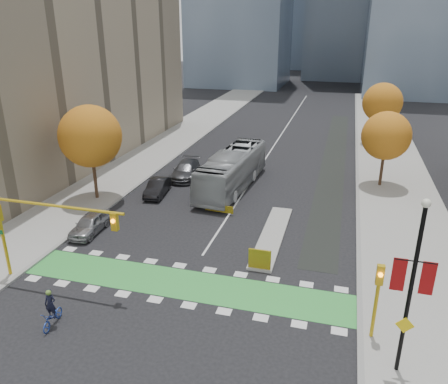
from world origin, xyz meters
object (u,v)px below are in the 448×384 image
Objects in this scene: bus at (232,170)px; parked_car_b at (157,187)px; parked_car_a at (90,224)px; traffic_signal_east at (378,291)px; tree_west at (90,136)px; cyclist at (52,314)px; tree_east_far at (382,103)px; banner_lamppost at (412,283)px; tree_east_near at (386,136)px; traffic_signal_west at (37,221)px; hazard_board at (260,259)px; parked_car_c at (185,170)px.

parked_car_b is (-5.99, -3.56, -1.06)m from bus.
traffic_signal_east is at bearing -21.06° from parked_car_a.
traffic_signal_east is at bearing -29.07° from tree_west.
tree_west reaches higher than cyclist.
cyclist is 0.49× the size of parked_car_b.
tree_east_far is 1.87× the size of traffic_signal_east.
traffic_signal_east is 0.32× the size of bus.
banner_lamppost is at bearing -2.53° from cyclist.
banner_lamppost is at bearing -91.17° from tree_east_near.
traffic_signal_west is at bearing -179.99° from traffic_signal_east.
traffic_signal_east is (18.43, 0.00, -1.30)m from traffic_signal_west.
traffic_signal_east is at bearing 4.93° from cyclist.
traffic_signal_east is at bearing 116.61° from banner_lamppost.
cyclist is at bearing -138.58° from hazard_board.
traffic_signal_west is (-20.43, -38.51, -1.21)m from tree_east_far.
banner_lamppost is (1.00, -2.00, 1.88)m from traffic_signal_east.
hazard_board reaches higher than parked_car_b.
bus is at bearing -22.03° from parked_car_c.
hazard_board is 0.26× the size of parked_car_c.
cyclist is at bearing -123.50° from tree_east_near.
bus reaches higher than parked_car_c.
hazard_board is 0.17× the size of tree_west.
tree_east_far is 24.61m from bus.
banner_lamppost is 1.54× the size of parked_car_c.
tree_east_far is at bearing 43.02° from parked_car_b.
tree_west is 27.63m from banner_lamppost.
hazard_board is 0.34× the size of parked_car_a.
tree_west reaches higher than parked_car_b.
traffic_signal_east is (22.50, -12.51, -2.88)m from tree_west.
cyclist is at bearing -70.89° from parked_car_a.
tree_east_near reaches higher than hazard_board.
bus is 7.05m from parked_car_b.
parked_car_c is at bearing -135.61° from tree_east_far.
tree_east_near is 0.56× the size of bus.
hazard_board is at bearing 138.21° from banner_lamppost.
banner_lamppost reaches higher than traffic_signal_west.
traffic_signal_east is (-1.50, -22.51, -2.13)m from tree_east_near.
tree_west is 25.90m from traffic_signal_east.
parked_car_a is at bearing -63.37° from tree_west.
parked_car_a is 13.62m from parked_car_c.
traffic_signal_east is at bearing -93.81° from tree_east_near.
bus is at bearing 54.60° from parked_car_a.
traffic_signal_east is 0.96× the size of parked_car_b.
traffic_signal_east reaches higher than parked_car_b.
tree_east_far is 38.64m from traffic_signal_east.
tree_east_far is 1.42× the size of parked_car_c.
tree_east_near reaches higher than parked_car_c.
traffic_signal_west is at bearing 174.14° from banner_lamppost.
cyclist is at bearing -168.01° from traffic_signal_east.
tree_east_far reaches higher than traffic_signal_west.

